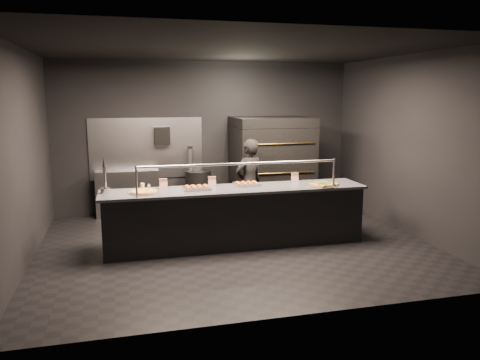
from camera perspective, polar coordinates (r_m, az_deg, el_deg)
The scene contains 15 objects.
room at distance 7.17m, azimuth -0.84°, elevation 3.61°, with size 6.04×6.00×3.00m.
service_counter at distance 7.32m, azimuth -0.55°, elevation -4.48°, with size 4.10×0.78×1.37m.
pizza_oven at distance 9.34m, azimuth 3.83°, elevation 1.85°, with size 1.50×1.23×1.91m.
prep_shelf at distance 9.39m, azimuth -13.52°, elevation -1.57°, with size 1.20×0.35×0.90m, color #99999E.
towel_dispenser at distance 9.33m, azimuth -9.49°, elevation 5.34°, with size 0.30×0.20×0.35m, color black.
fire_extinguisher at distance 9.46m, azimuth -6.09°, elevation 2.49°, with size 0.14×0.14×0.51m.
beer_tap at distance 7.09m, azimuth -16.15°, elevation -0.37°, with size 0.13×0.19×0.52m.
round_pizza at distance 7.01m, azimuth -11.66°, elevation -1.41°, with size 0.46×0.46×0.03m.
slider_tray_a at distance 7.13m, azimuth -5.30°, elevation -0.96°, with size 0.41×0.30×0.07m.
slider_tray_b at distance 7.41m, azimuth 0.82°, elevation -0.50°, with size 0.46×0.39×0.06m.
square_pizza at distance 7.53m, azimuth 10.13°, elevation -0.53°, with size 0.48×0.48×0.05m.
condiment_jar at distance 7.23m, azimuth -11.58°, elevation -0.79°, with size 0.15×0.06×0.10m.
tent_cards at distance 7.45m, azimuth -1.84°, elevation -0.04°, with size 2.28×0.04×0.15m.
trash_bin at distance 9.41m, azimuth -5.09°, elevation -1.45°, with size 0.51×0.51×0.85m, color black.
worker at distance 8.32m, azimuth 1.11°, elevation -0.41°, with size 0.58×0.38×1.58m, color black.
Camera 1 is at (-1.68, -6.88, 2.32)m, focal length 35.00 mm.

